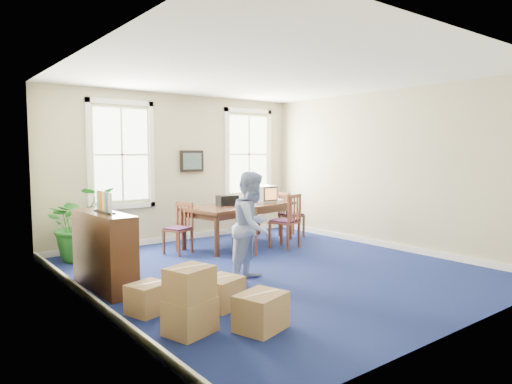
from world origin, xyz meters
TOP-DOWN VIEW (x-y plane):
  - floor at (0.00, 0.00)m, footprint 6.50×6.50m
  - ceiling at (0.00, 0.00)m, footprint 6.50×6.50m
  - wall_back at (0.00, 3.25)m, footprint 6.50×0.00m
  - wall_front at (0.00, -3.25)m, footprint 6.50×0.00m
  - wall_left at (-3.00, 0.00)m, footprint 0.00×6.50m
  - wall_right at (3.00, 0.00)m, footprint 0.00×6.50m
  - baseboard_back at (0.00, 3.22)m, footprint 6.00×0.04m
  - baseboard_left at (-2.97, 0.00)m, footprint 0.04×6.50m
  - baseboard_right at (2.97, 0.00)m, footprint 0.04×6.50m
  - window_left at (-1.30, 3.23)m, footprint 1.40×0.12m
  - window_right at (1.90, 3.23)m, footprint 1.40×0.12m
  - wall_picture at (0.30, 3.20)m, footprint 0.58×0.06m
  - conference_table at (0.78, 2.04)m, footprint 2.67×1.61m
  - crt_tv at (1.52, 2.09)m, footprint 0.42×0.45m
  - game_console at (1.85, 2.04)m, footprint 0.16×0.19m
  - equipment_bag at (0.50, 2.09)m, footprint 0.45×0.32m
  - chair_near_left at (0.27, 1.19)m, footprint 0.56×0.56m
  - chair_near_right at (1.29, 1.19)m, footprint 0.62×0.62m
  - chair_end_left at (-0.69, 2.04)m, footprint 0.56×0.56m
  - chair_end_right at (2.25, 2.04)m, footprint 0.50×0.50m
  - man at (-0.65, -0.29)m, footprint 1.01×0.93m
  - credenza at (-2.61, 0.62)m, footprint 0.47×1.43m
  - brochure_rack at (-2.59, 0.62)m, footprint 0.40×0.71m
  - potted_plant at (-2.33, 2.66)m, footprint 1.27×1.13m
  - cardboard_boxes at (-2.24, -1.42)m, footprint 1.74×1.74m

SIDE VIEW (x-z plane):
  - floor at x=0.00m, z-range 0.00..0.00m
  - baseboard_back at x=0.00m, z-range 0.00..0.12m
  - baseboard_left at x=-2.97m, z-range 0.00..0.12m
  - baseboard_right at x=2.97m, z-range 0.00..0.12m
  - cardboard_boxes at x=-2.24m, z-range 0.00..0.77m
  - conference_table at x=0.78m, z-range 0.00..0.85m
  - chair_near_left at x=0.27m, z-range 0.00..0.94m
  - chair_end_left at x=-0.69m, z-range 0.00..0.98m
  - chair_end_right at x=2.25m, z-range 0.00..1.03m
  - credenza at x=-2.61m, z-range 0.00..1.11m
  - chair_near_right at x=1.29m, z-range 0.00..1.11m
  - potted_plant at x=-2.33m, z-range 0.00..1.33m
  - man at x=-0.65m, z-range 0.00..1.66m
  - game_console at x=1.85m, z-range 0.85..0.89m
  - equipment_bag at x=0.50m, z-range 0.85..1.06m
  - crt_tv at x=1.52m, z-range 0.85..1.21m
  - brochure_rack at x=-2.59m, z-range 1.11..1.42m
  - wall_back at x=0.00m, z-range -1.65..4.85m
  - wall_front at x=0.00m, z-range -1.65..4.85m
  - wall_left at x=-3.00m, z-range -1.65..4.85m
  - wall_right at x=3.00m, z-range -1.65..4.85m
  - wall_picture at x=0.30m, z-range 1.51..1.99m
  - window_left at x=-1.30m, z-range 0.80..3.00m
  - window_right at x=1.90m, z-range 0.80..3.00m
  - ceiling at x=0.00m, z-range 3.20..3.20m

